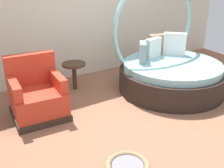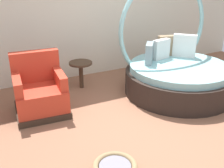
{
  "view_description": "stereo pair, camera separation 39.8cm",
  "coord_description": "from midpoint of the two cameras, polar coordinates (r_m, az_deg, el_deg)",
  "views": [
    {
      "loc": [
        -2.44,
        -2.64,
        2.11
      ],
      "look_at": [
        -0.45,
        0.44,
        0.55
      ],
      "focal_mm": 42.85,
      "sensor_mm": 36.0,
      "label": 1
    },
    {
      "loc": [
        -2.09,
        -2.84,
        2.11
      ],
      "look_at": [
        -0.45,
        0.44,
        0.55
      ],
      "focal_mm": 42.85,
      "sensor_mm": 36.0,
      "label": 2
    }
  ],
  "objects": [
    {
      "name": "round_daybed",
      "position": [
        5.13,
        15.72,
        2.51
      ],
      "size": [
        1.96,
        1.96,
        2.08
      ],
      "color": "#2D231E",
      "rests_on": "ground_plane"
    },
    {
      "name": "back_wall",
      "position": [
        5.65,
        -2.93,
        16.66
      ],
      "size": [
        8.0,
        0.12,
        2.97
      ],
      "primitive_type": "cube",
      "color": "silver",
      "rests_on": "ground_plane"
    },
    {
      "name": "red_armchair",
      "position": [
        4.33,
        -12.63,
        -1.83
      ],
      "size": [
        0.86,
        0.86,
        0.94
      ],
      "color": "#38281E",
      "rests_on": "ground_plane"
    },
    {
      "name": "side_table",
      "position": [
        5.09,
        -4.48,
        3.65
      ],
      "size": [
        0.44,
        0.44,
        0.52
      ],
      "color": "#473323",
      "rests_on": "ground_plane"
    },
    {
      "name": "pet_basket",
      "position": [
        3.13,
        4.48,
        -17.64
      ],
      "size": [
        0.51,
        0.51,
        0.13
      ],
      "color": "#9E7F56",
      "rests_on": "ground_plane"
    },
    {
      "name": "ground_plane",
      "position": [
        4.14,
        11.23,
        -8.27
      ],
      "size": [
        8.0,
        8.0,
        0.02
      ],
      "primitive_type": "cube",
      "color": "#936047"
    }
  ]
}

